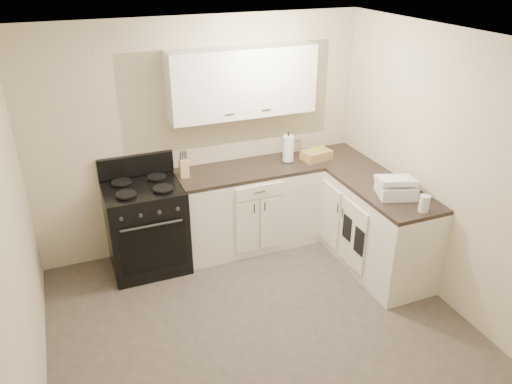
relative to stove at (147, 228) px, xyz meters
name	(u,v)px	position (x,y,z in m)	size (l,w,h in m)	color
floor	(265,336)	(0.72, -1.48, -0.46)	(3.60, 3.60, 0.00)	#473F38
ceiling	(269,45)	(0.72, -1.48, 2.04)	(3.60, 3.60, 0.00)	white
wall_back	(201,137)	(0.72, 0.32, 0.79)	(3.60, 3.60, 0.00)	beige
wall_right	(452,176)	(2.52, -1.48, 0.79)	(3.60, 3.60, 0.00)	beige
wall_left	(12,260)	(-1.08, -1.48, 0.79)	(3.60, 3.60, 0.00)	beige
wall_front	(416,380)	(0.72, -3.28, 0.79)	(3.60, 3.60, 0.00)	beige
base_cabinets_back	(249,208)	(1.15, 0.02, -0.01)	(1.55, 0.60, 0.90)	silver
base_cabinets_right	(363,217)	(2.22, -0.63, -0.01)	(0.60, 1.90, 0.90)	silver
countertop_back	(248,170)	(1.15, 0.02, 0.46)	(1.55, 0.60, 0.04)	black
countertop_right	(367,178)	(2.22, -0.63, 0.46)	(0.60, 1.90, 0.04)	black
upper_cabinets	(243,82)	(1.15, 0.18, 1.38)	(1.55, 0.30, 0.70)	white
stove	(147,228)	(0.00, 0.00, 0.00)	(0.78, 0.66, 0.94)	black
knife_block	(184,168)	(0.45, 0.06, 0.58)	(0.09, 0.08, 0.20)	#D2AF81
paper_towel	(288,149)	(1.63, 0.05, 0.63)	(0.12, 0.12, 0.29)	white
picture_frame	(296,146)	(1.84, 0.28, 0.55)	(0.10, 0.01, 0.13)	black
wicker_basket	(316,155)	(1.95, -0.02, 0.53)	(0.32, 0.21, 0.11)	tan
countertop_grill	(396,189)	(2.22, -1.11, 0.54)	(0.34, 0.31, 0.12)	white
glass_jar	(424,204)	(2.26, -1.48, 0.56)	(0.09, 0.09, 0.16)	silver
oven_mitt_near	(359,241)	(1.90, -1.07, 0.01)	(0.02, 0.16, 0.27)	black
oven_mitt_far	(347,228)	(1.90, -0.83, 0.04)	(0.02, 0.15, 0.26)	black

